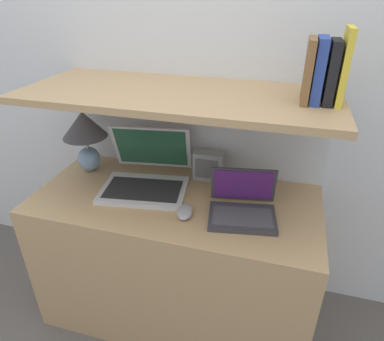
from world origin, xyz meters
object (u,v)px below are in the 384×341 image
at_px(table_lamp, 85,132).
at_px(laptop_large, 147,175).
at_px(book_blue, 319,71).
at_px(laptop_small, 242,207).
at_px(book_black, 331,73).
at_px(book_brown, 308,71).
at_px(book_yellow, 344,67).
at_px(router_box, 208,166).
at_px(computer_mouse, 185,212).

bearing_deg(table_lamp, laptop_large, -10.50).
xyz_separation_m(table_lamp, book_blue, (1.02, -0.06, 0.37)).
xyz_separation_m(laptop_small, book_black, (0.25, 0.11, 0.53)).
distance_m(book_black, book_brown, 0.08).
distance_m(book_yellow, book_brown, 0.11).
xyz_separation_m(laptop_small, book_brown, (0.18, 0.11, 0.54)).
relative_size(router_box, book_blue, 0.63).
distance_m(laptop_small, book_black, 0.60).
distance_m(laptop_small, router_box, 0.33).
relative_size(laptop_small, book_yellow, 1.18).
height_order(laptop_large, router_box, laptop_large).
height_order(table_lamp, laptop_small, table_lamp).
distance_m(table_lamp, laptop_large, 0.38).
distance_m(router_box, book_brown, 0.65).
bearing_deg(book_yellow, router_box, 164.06).
bearing_deg(book_black, book_yellow, -0.00).
xyz_separation_m(book_yellow, book_brown, (-0.11, 0.00, -0.02)).
relative_size(laptop_large, computer_mouse, 3.61).
relative_size(laptop_small, book_brown, 1.38).
distance_m(laptop_small, book_yellow, 0.64).
distance_m(table_lamp, book_blue, 1.08).
xyz_separation_m(computer_mouse, book_blue, (0.44, 0.18, 0.56)).
relative_size(laptop_large, book_brown, 1.98).
bearing_deg(laptop_large, book_black, -0.14).
bearing_deg(book_blue, laptop_large, 179.85).
bearing_deg(book_blue, book_brown, 180.00).
bearing_deg(table_lamp, book_yellow, -3.37).
distance_m(book_yellow, book_black, 0.04).
xyz_separation_m(book_black, book_blue, (-0.04, -0.00, 0.00)).
distance_m(table_lamp, computer_mouse, 0.66).
bearing_deg(book_blue, router_box, 161.29).
bearing_deg(book_blue, computer_mouse, -157.83).
height_order(table_lamp, router_box, table_lamp).
height_order(table_lamp, book_black, book_black).
xyz_separation_m(laptop_large, laptop_small, (0.47, -0.11, -0.02)).
xyz_separation_m(router_box, book_black, (0.46, -0.14, 0.50)).
height_order(laptop_small, book_black, book_black).
distance_m(laptop_small, book_brown, 0.58).
height_order(laptop_large, book_blue, book_blue).
xyz_separation_m(table_lamp, router_box, (0.60, 0.08, -0.14)).
bearing_deg(book_yellow, book_brown, 180.00).
distance_m(laptop_small, computer_mouse, 0.24).
relative_size(book_black, book_blue, 0.97).
bearing_deg(computer_mouse, laptop_small, 16.07).
bearing_deg(book_blue, book_yellow, 0.00).
height_order(book_yellow, book_blue, book_yellow).
xyz_separation_m(computer_mouse, router_box, (0.02, 0.32, 0.05)).
bearing_deg(table_lamp, router_box, 7.29).
bearing_deg(table_lamp, book_black, -3.48).
xyz_separation_m(table_lamp, book_brown, (0.98, -0.06, 0.37)).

